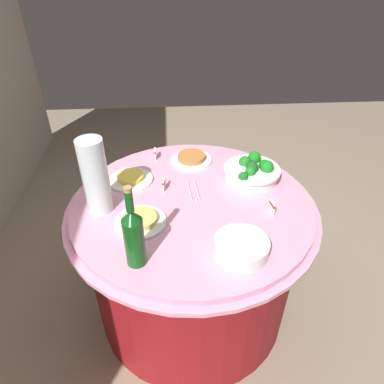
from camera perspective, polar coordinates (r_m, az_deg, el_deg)
ground_plane at (r=2.12m, az=0.00°, el=-17.67°), size 6.00×6.00×0.00m
buffet_table at (r=1.83m, az=0.00°, el=-10.62°), size 1.16×1.16×0.74m
broccoli_bowl at (r=1.74m, az=9.92°, el=3.36°), size 0.28×0.28×0.11m
plate_stack at (r=1.33m, az=8.13°, el=-8.96°), size 0.21×0.21×0.06m
wine_bottle at (r=1.23m, az=-9.58°, el=-7.13°), size 0.07×0.07×0.34m
decorative_fruit_vase at (r=1.51m, az=-15.53°, el=1.79°), size 0.11×0.11×0.34m
serving_tongs at (r=1.64m, az=0.27°, el=0.14°), size 0.17×0.06×0.01m
food_plate_peanuts at (r=1.88m, az=-0.09°, el=5.55°), size 0.22×0.22×0.04m
food_plate_noodles at (r=1.47m, az=-8.49°, el=-4.69°), size 0.22×0.22×0.03m
food_plate_fried_egg at (r=1.74m, az=-10.09°, el=2.20°), size 0.22×0.22×0.03m
label_placard_front at (r=1.91m, az=-6.08°, el=6.38°), size 0.05×0.01×0.05m
label_placard_mid at (r=1.65m, az=-4.65°, el=1.35°), size 0.05×0.02×0.05m
label_placard_rear at (r=1.54m, az=13.03°, el=-2.43°), size 0.05×0.02×0.05m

